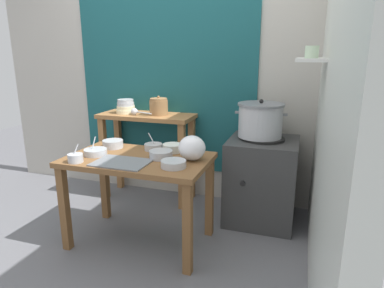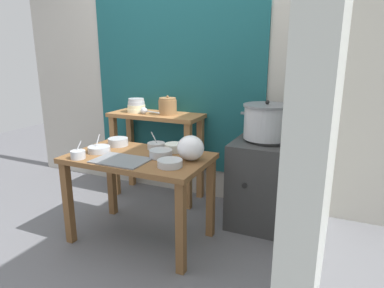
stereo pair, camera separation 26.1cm
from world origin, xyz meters
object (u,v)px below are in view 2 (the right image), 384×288
Objects in this scene: clay_pot at (168,106)px; prep_bowl_5 at (99,149)px; plastic_bag at (191,148)px; back_shelf_table at (157,134)px; prep_bowl_0 at (78,154)px; prep_bowl_6 at (174,147)px; steamer_pot at (266,121)px; prep_bowl_2 at (161,153)px; prep_table at (139,169)px; stove_block at (267,183)px; prep_bowl_3 at (170,163)px; bowl_stack_enamel at (136,106)px; ladle at (144,111)px; serving_tray at (121,160)px; prep_bowl_1 at (118,142)px; prep_bowl_4 at (156,145)px.

prep_bowl_5 is at bearing -100.62° from clay_pot.
plastic_bag reaches higher than prep_bowl_5.
back_shelf_table reaches higher than prep_bowl_0.
steamer_pot is at bearing 37.63° from prep_bowl_6.
prep_bowl_2 is (0.50, -0.79, 0.07)m from back_shelf_table.
prep_table is 2.44× the size of steamer_pot.
stove_block is 1.73× the size of steamer_pot.
stove_block is at bearing 57.61° from prep_bowl_3.
plastic_bag is at bearing -46.09° from back_shelf_table.
ladle is (0.14, -0.07, -0.03)m from bowl_stack_enamel.
stove_block is at bearing 43.66° from prep_bowl_2.
serving_tray is 0.31m from prep_bowl_2.
stove_block is at bearing -6.24° from back_shelf_table.
prep_bowl_1 is at bearing 150.83° from prep_table.
back_shelf_table is 1.18m from steamer_pot.
back_shelf_table is at bearing 4.01° from bowl_stack_enamel.
prep_bowl_2 is (-0.65, -0.68, -0.18)m from steamer_pot.
clay_pot is at bearing 109.18° from prep_bowl_4.
prep_bowl_1 is 0.74m from prep_bowl_3.
plastic_bag is (0.73, -0.76, 0.14)m from back_shelf_table.
ladle reaches higher than prep_bowl_2.
clay_pot is 0.74m from prep_bowl_6.
back_shelf_table is 1.17m from prep_bowl_3.
steamer_pot is 0.96m from prep_bowl_4.
back_shelf_table is 0.94m from prep_bowl_2.
bowl_stack_enamel is 1.22× the size of prep_bowl_6.
prep_bowl_0 is 0.44m from prep_bowl_1.
stove_block is 1.61m from prep_bowl_0.
plastic_bag is at bearing 6.87° from prep_bowl_2.
prep_bowl_2 is 1.18× the size of prep_bowl_4.
prep_table is 0.37m from prep_bowl_5.
prep_bowl_2 is at bearing -47.27° from bowl_stack_enamel.
steamer_pot is at bearing 40.64° from prep_table.
back_shelf_table reaches higher than serving_tray.
plastic_bag is (0.81, -0.68, -0.12)m from ladle.
prep_bowl_6 is (0.25, 0.40, 0.03)m from serving_tray.
serving_tray is at bearing -74.98° from back_shelf_table.
clay_pot is at bearing 79.60° from prep_bowl_0.
prep_bowl_2 reaches higher than prep_bowl_3.
clay_pot is at bearing 0.00° from back_shelf_table.
ladle reaches higher than prep_bowl_0.
prep_bowl_6 is at bearing 112.52° from prep_bowl_3.
clay_pot is at bearing 102.30° from prep_table.
ladle is at bearing 130.46° from prep_bowl_3.
plastic_bag is 0.25m from prep_bowl_2.
steamer_pot reaches higher than prep_bowl_1.
prep_bowl_1 reaches higher than prep_bowl_6.
prep_table is at bearing -61.72° from ladle.
ladle is 1.40× the size of prep_bowl_2.
steamer_pot is 1.13× the size of serving_tray.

